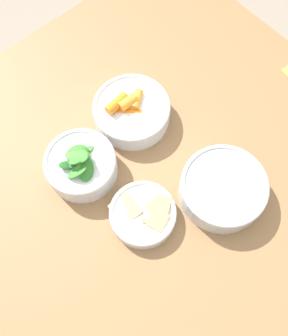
{
  "coord_description": "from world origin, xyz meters",
  "views": [
    {
      "loc": [
        0.21,
        -0.2,
        1.54
      ],
      "look_at": [
        -0.02,
        0.01,
        0.79
      ],
      "focal_mm": 40.0,
      "sensor_mm": 36.0,
      "label": 1
    }
  ],
  "objects_px": {
    "bowl_carrots": "(131,111)",
    "bowl_cookies": "(143,214)",
    "bowl_greens": "(81,165)",
    "bowl_beans_hotdog": "(222,189)"
  },
  "relations": [
    {
      "from": "bowl_carrots",
      "to": "bowl_greens",
      "type": "xyz_separation_m",
      "value": [
        0.03,
        -0.17,
        0.01
      ]
    },
    {
      "from": "bowl_carrots",
      "to": "bowl_greens",
      "type": "bearing_deg",
      "value": -78.98
    },
    {
      "from": "bowl_beans_hotdog",
      "to": "bowl_cookies",
      "type": "height_order",
      "value": "bowl_beans_hotdog"
    },
    {
      "from": "bowl_greens",
      "to": "bowl_beans_hotdog",
      "type": "distance_m",
      "value": 0.31
    },
    {
      "from": "bowl_beans_hotdog",
      "to": "bowl_carrots",
      "type": "bearing_deg",
      "value": -175.79
    },
    {
      "from": "bowl_carrots",
      "to": "bowl_cookies",
      "type": "relative_size",
      "value": 1.27
    },
    {
      "from": "bowl_cookies",
      "to": "bowl_greens",
      "type": "bearing_deg",
      "value": -169.71
    },
    {
      "from": "bowl_greens",
      "to": "bowl_cookies",
      "type": "relative_size",
      "value": 1.1
    },
    {
      "from": "bowl_carrots",
      "to": "bowl_beans_hotdog",
      "type": "bearing_deg",
      "value": 4.21
    },
    {
      "from": "bowl_greens",
      "to": "bowl_beans_hotdog",
      "type": "xyz_separation_m",
      "value": [
        0.24,
        0.19,
        -0.01
      ]
    }
  ]
}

